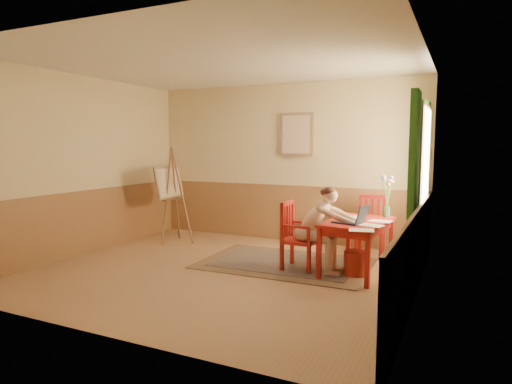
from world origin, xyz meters
The scene contains 14 objects.
room centered at (0.00, 0.00, 1.40)m, with size 5.04×4.54×2.84m.
wainscot centered at (0.00, 0.80, 0.50)m, with size 5.00×4.50×1.00m.
window centered at (2.42, 1.10, 1.35)m, with size 0.12×2.01×2.20m.
wall_portrait centered at (0.25, 2.20, 1.90)m, with size 0.60×0.05×0.76m.
rug centered at (0.63, 0.72, 0.01)m, with size 2.44×1.65×0.02m.
table centered at (1.68, 0.69, 0.63)m, with size 0.84×1.27×0.72m.
chair_left centered at (0.89, 0.52, 0.47)m, with size 0.45×0.43×0.95m.
chair_back centered at (1.66, 1.75, 0.47)m, with size 0.44×0.46×0.94m.
figure centered at (1.20, 0.51, 0.65)m, with size 0.87×0.38×1.18m.
laptop centered at (1.67, 0.42, 0.77)m, with size 0.46×0.35×0.25m.
papers centered at (1.83, 0.53, 0.72)m, with size 0.74×1.21×0.00m.
vase centered at (1.97, 1.19, 0.99)m, with size 0.21×0.30×0.59m.
wastebasket centered at (1.70, 0.57, 0.16)m, with size 0.31×0.31×0.33m, color #B23126.
easel centered at (-1.73, 1.22, 1.00)m, with size 0.57×0.75×1.68m.
Camera 1 is at (2.94, -5.14, 1.73)m, focal length 31.01 mm.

